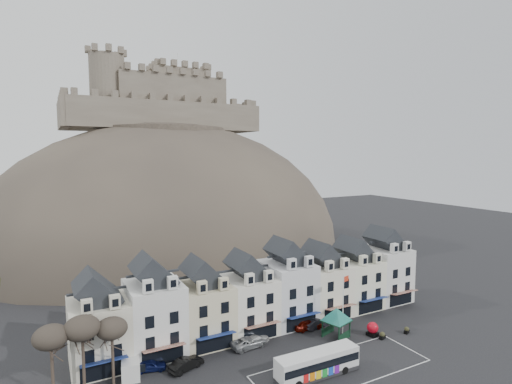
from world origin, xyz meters
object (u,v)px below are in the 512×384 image
red_buoy (373,329)px  flagpole (344,301)px  bus_shelter (336,315)px  car_silver (249,342)px  white_van (130,365)px  car_maroon (307,324)px  car_white (256,340)px  bus (317,362)px  car_navy (150,365)px  car_black (186,364)px  car_charcoal (316,323)px

red_buoy → flagpole: bearing=145.6°
bus_shelter → car_silver: (-12.22, 3.16, -2.60)m
car_silver → white_van: bearing=82.7°
red_buoy → car_silver: size_ratio=0.40×
car_silver → car_maroon: (10.08, 0.80, 0.08)m
bus_shelter → car_white: size_ratio=1.47×
bus → red_buoy: (13.18, 4.67, -0.63)m
bus → flagpole: (9.77, 7.01, 3.34)m
bus_shelter → car_navy: (-25.30, 3.55, -2.65)m
bus_shelter → flagpole: size_ratio=0.73×
car_navy → flagpole: bearing=-82.4°
car_black → bus_shelter: bearing=-114.9°
car_white → white_van: bearing=69.1°
flagpole → car_white: size_ratio=2.01×
flagpole → car_navy: flagpole is taller
bus → car_charcoal: size_ratio=2.39×
car_navy → bus: bearing=-106.6°
white_van → car_white: (16.47, -0.50, -0.43)m
red_buoy → car_white: size_ratio=0.45×
bus_shelter → red_buoy: (4.90, -2.08, -2.29)m
bus → red_buoy: bearing=20.7°
bus → flagpole: bearing=36.8°
white_van → car_charcoal: size_ratio=1.11×
car_white → car_navy: bearing=70.4°
car_charcoal → car_navy: bearing=81.2°
bus → car_navy: 19.91m
car_white → car_charcoal: car_charcoal is taller
car_maroon → car_charcoal: car_maroon is taller
car_navy → car_white: 14.28m
car_maroon → bus_shelter: bearing=-148.3°
car_navy → car_maroon: (23.16, 0.41, 0.13)m
car_white → flagpole: bearing=-123.6°
flagpole → car_charcoal: flagpole is taller
bus → white_van: 21.99m
bus → bus_shelter: (8.29, 6.74, 1.66)m
flagpole → car_maroon: size_ratio=1.92×
car_silver → flagpole: bearing=-106.2°
car_black → red_buoy: bearing=-118.5°
flagpole → white_van: size_ratio=1.78×
car_silver → car_maroon: bearing=-89.7°
white_van → car_charcoal: bearing=9.5°
red_buoy → car_silver: bearing=163.0°
car_black → car_silver: (9.19, 1.42, -0.04)m
car_black → car_charcoal: car_black is taller
bus_shelter → flagpole: bearing=-7.3°
car_navy → car_maroon: 23.16m
car_silver → bus: bearing=-162.6°
bus_shelter → red_buoy: bearing=-40.4°
flagpole → bus: bearing=-144.3°
car_navy → red_buoy: bearing=-86.0°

